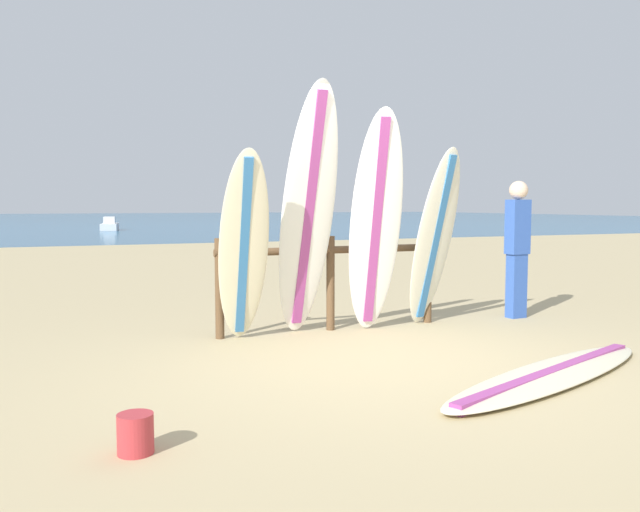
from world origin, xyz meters
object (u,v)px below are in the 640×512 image
object	(u,v)px
surfboard_rack	(330,270)
surfboard_leaning_left	(308,213)
sand_bucket	(135,434)
surfboard_leaning_far_left	(244,249)
surfboard_lying_on_sand	(552,374)
beachgoer_standing	(517,243)
surfboard_leaning_center	(434,238)
surfboard_leaning_center_left	(376,224)
small_boat_offshore	(110,225)

from	to	relation	value
surfboard_rack	surfboard_leaning_left	size ratio (longest dim) A/B	0.99
surfboard_rack	sand_bucket	xyz separation A→B (m)	(-2.38, -2.86, -0.54)
sand_bucket	surfboard_leaning_far_left	bearing A→B (deg)	62.05
surfboard_lying_on_sand	beachgoer_standing	size ratio (longest dim) A/B	1.74
beachgoer_standing	surfboard_leaning_center	bearing A→B (deg)	-173.92
surfboard_rack	surfboard_leaning_center	distance (m)	1.22
surfboard_leaning_left	surfboard_rack	bearing A→B (deg)	39.18
surfboard_leaning_center_left	beachgoer_standing	size ratio (longest dim) A/B	1.42
small_boat_offshore	surfboard_leaning_left	bearing A→B (deg)	-90.76
surfboard_lying_on_sand	sand_bucket	xyz separation A→B (m)	(-3.21, -0.37, 0.08)
beachgoer_standing	sand_bucket	bearing A→B (deg)	-150.12
surfboard_leaning_left	surfboard_leaning_center_left	world-z (taller)	surfboard_leaning_left
surfboard_leaning_center_left	sand_bucket	distance (m)	3.82
surfboard_leaning_far_left	surfboard_leaning_left	bearing A→B (deg)	7.71
beachgoer_standing	small_boat_offshore	world-z (taller)	beachgoer_standing
surfboard_leaning_center_left	surfboard_leaning_center	bearing A→B (deg)	9.76
surfboard_leaning_far_left	beachgoer_standing	distance (m)	3.47
surfboard_leaning_center	surfboard_lying_on_sand	world-z (taller)	surfboard_leaning_center
surfboard_leaning_center	surfboard_rack	bearing A→B (deg)	167.11
surfboard_leaning_far_left	sand_bucket	world-z (taller)	surfboard_leaning_far_left
surfboard_leaning_center	surfboard_lying_on_sand	distance (m)	2.45
surfboard_leaning_far_left	surfboard_leaning_center_left	bearing A→B (deg)	0.29
surfboard_rack	surfboard_leaning_far_left	size ratio (longest dim) A/B	1.35
beachgoer_standing	small_boat_offshore	bearing A→B (deg)	94.57
small_boat_offshore	surfboard_leaning_center_left	bearing A→B (deg)	-89.37
surfboard_leaning_center_left	surfboard_leaning_center	world-z (taller)	surfboard_leaning_center_left
surfboard_leaning_far_left	surfboard_leaning_center	bearing A→B (deg)	3.73
surfboard_leaning_center_left	surfboard_leaning_center	distance (m)	0.83
surfboard_leaning_center_left	beachgoer_standing	world-z (taller)	surfboard_leaning_center_left
surfboard_leaning_center	small_boat_offshore	world-z (taller)	surfboard_leaning_center
surfboard_leaning_far_left	surfboard_lying_on_sand	bearing A→B (deg)	-47.73
surfboard_leaning_far_left	surfboard_leaning_center_left	world-z (taller)	surfboard_leaning_center_left
surfboard_leaning_far_left	surfboard_leaning_center	distance (m)	2.22
beachgoer_standing	surfboard_leaning_center_left	bearing A→B (deg)	-172.47
surfboard_leaning_center_left	sand_bucket	size ratio (longest dim) A/B	10.52
surfboard_rack	sand_bucket	distance (m)	3.77
surfboard_leaning_far_left	small_boat_offshore	size ratio (longest dim) A/B	0.77
surfboard_leaning_far_left	sand_bucket	xyz separation A→B (m)	(-1.30, -2.46, -0.83)
sand_bucket	surfboard_rack	bearing A→B (deg)	50.22
surfboard_rack	surfboard_leaning_far_left	distance (m)	1.19
surfboard_leaning_left	sand_bucket	bearing A→B (deg)	-128.11
surfboard_leaning_left	beachgoer_standing	bearing A→B (deg)	3.78
surfboard_rack	sand_bucket	size ratio (longest dim) A/B	11.50
surfboard_leaning_center_left	small_boat_offshore	world-z (taller)	surfboard_leaning_center_left
surfboard_lying_on_sand	surfboard_rack	bearing A→B (deg)	108.23
sand_bucket	surfboard_lying_on_sand	bearing A→B (deg)	6.50
surfboard_lying_on_sand	beachgoer_standing	bearing A→B (deg)	56.75
surfboard_leaning_left	beachgoer_standing	xyz separation A→B (m)	(2.76, 0.18, -0.38)
surfboard_rack	small_boat_offshore	xyz separation A→B (m)	(0.01, 29.45, -0.40)
beachgoer_standing	surfboard_leaning_left	bearing A→B (deg)	-176.22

